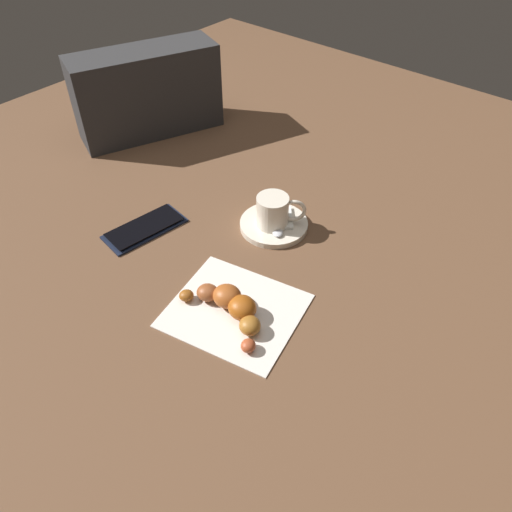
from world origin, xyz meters
name	(u,v)px	position (x,y,z in m)	size (l,w,h in m)	color
ground_plane	(262,271)	(0.00, 0.00, 0.00)	(1.80, 1.80, 0.00)	brown
saucer	(274,225)	(0.10, 0.06, 0.01)	(0.12, 0.12, 0.01)	beige
espresso_cup	(274,211)	(0.10, 0.05, 0.04)	(0.07, 0.08, 0.06)	beige
teaspoon	(277,222)	(0.10, 0.05, 0.01)	(0.11, 0.10, 0.01)	silver
sugar_packet	(286,218)	(0.12, 0.05, 0.01)	(0.06, 0.02, 0.01)	white
napkin	(235,310)	(-0.10, -0.02, 0.00)	(0.17, 0.19, 0.00)	silver
croissant	(231,305)	(-0.10, -0.02, 0.02)	(0.08, 0.17, 0.03)	#A14425
cell_phone	(145,228)	(-0.06, 0.23, 0.00)	(0.16, 0.09, 0.01)	black
laptop_bag	(147,93)	(0.19, 0.50, 0.09)	(0.32, 0.11, 0.19)	#2D2D2E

